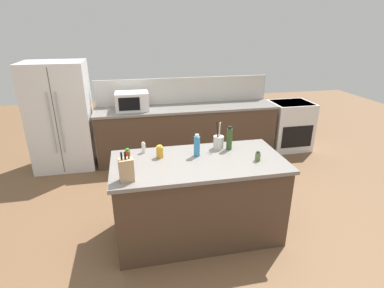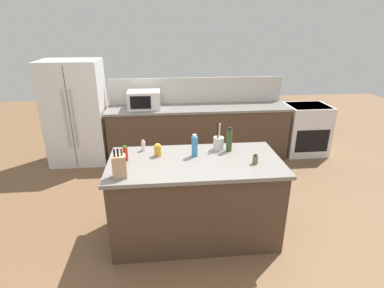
{
  "view_description": "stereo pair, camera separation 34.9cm",
  "coord_description": "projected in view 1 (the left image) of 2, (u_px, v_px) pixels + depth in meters",
  "views": [
    {
      "loc": [
        -0.66,
        -2.82,
        2.29
      ],
      "look_at": [
        0.0,
        0.35,
        0.99
      ],
      "focal_mm": 28.0,
      "sensor_mm": 36.0,
      "label": 1
    },
    {
      "loc": [
        -0.32,
        -2.88,
        2.29
      ],
      "look_at": [
        0.0,
        0.35,
        0.99
      ],
      "focal_mm": 28.0,
      "sensor_mm": 36.0,
      "label": 2
    }
  ],
  "objects": [
    {
      "name": "back_counter_run",
      "position": [
        187.0,
        132.0,
        5.43
      ],
      "size": [
        3.19,
        0.66,
        0.94
      ],
      "color": "#4C3828",
      "rests_on": "ground_plane"
    },
    {
      "name": "microwave",
      "position": [
        132.0,
        101.0,
        5.01
      ],
      "size": [
        0.55,
        0.39,
        0.3
      ],
      "color": "white",
      "rests_on": "back_counter_run"
    },
    {
      "name": "olive_oil_bottle",
      "position": [
        229.0,
        139.0,
        3.43
      ],
      "size": [
        0.07,
        0.07,
        0.28
      ],
      "color": "#2D4C1E",
      "rests_on": "kitchen_island"
    },
    {
      "name": "dish_soap_bottle",
      "position": [
        197.0,
        146.0,
        3.26
      ],
      "size": [
        0.07,
        0.07,
        0.25
      ],
      "color": "#3384BC",
      "rests_on": "kitchen_island"
    },
    {
      "name": "spice_jar_oregano",
      "position": [
        258.0,
        156.0,
        3.17
      ],
      "size": [
        0.06,
        0.06,
        0.1
      ],
      "color": "#567038",
      "rests_on": "kitchen_island"
    },
    {
      "name": "hot_sauce_bottle",
      "position": [
        128.0,
        157.0,
        3.09
      ],
      "size": [
        0.05,
        0.05,
        0.17
      ],
      "color": "red",
      "rests_on": "kitchen_island"
    },
    {
      "name": "utensil_crock",
      "position": [
        218.0,
        142.0,
        3.47
      ],
      "size": [
        0.12,
        0.12,
        0.32
      ],
      "color": "beige",
      "rests_on": "kitchen_island"
    },
    {
      "name": "wall_backsplash",
      "position": [
        184.0,
        90.0,
        5.45
      ],
      "size": [
        3.15,
        0.03,
        0.46
      ],
      "primitive_type": "cube",
      "color": "beige",
      "rests_on": "back_counter_run"
    },
    {
      "name": "kitchen_island",
      "position": [
        198.0,
        198.0,
        3.37
      ],
      "size": [
        1.85,
        0.92,
        0.94
      ],
      "color": "#4C3828",
      "rests_on": "ground_plane"
    },
    {
      "name": "range_oven",
      "position": [
        289.0,
        125.0,
        5.81
      ],
      "size": [
        0.76,
        0.65,
        0.92
      ],
      "color": "white",
      "rests_on": "ground_plane"
    },
    {
      "name": "knife_block",
      "position": [
        126.0,
        170.0,
        2.74
      ],
      "size": [
        0.14,
        0.12,
        0.29
      ],
      "rotation": [
        0.0,
        0.0,
        0.15
      ],
      "color": "tan",
      "rests_on": "kitchen_island"
    },
    {
      "name": "ground_plane",
      "position": [
        198.0,
        232.0,
        3.55
      ],
      "size": [
        14.0,
        14.0,
        0.0
      ],
      "primitive_type": "plane",
      "color": "brown"
    },
    {
      "name": "refrigerator",
      "position": [
        61.0,
        117.0,
        4.92
      ],
      "size": [
        0.95,
        0.75,
        1.76
      ],
      "color": "white",
      "rests_on": "ground_plane"
    },
    {
      "name": "salt_shaker",
      "position": [
        144.0,
        148.0,
        3.37
      ],
      "size": [
        0.04,
        0.04,
        0.13
      ],
      "color": "silver",
      "rests_on": "kitchen_island"
    },
    {
      "name": "honey_jar",
      "position": [
        160.0,
        152.0,
        3.24
      ],
      "size": [
        0.08,
        0.08,
        0.14
      ],
      "color": "gold",
      "rests_on": "kitchen_island"
    }
  ]
}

